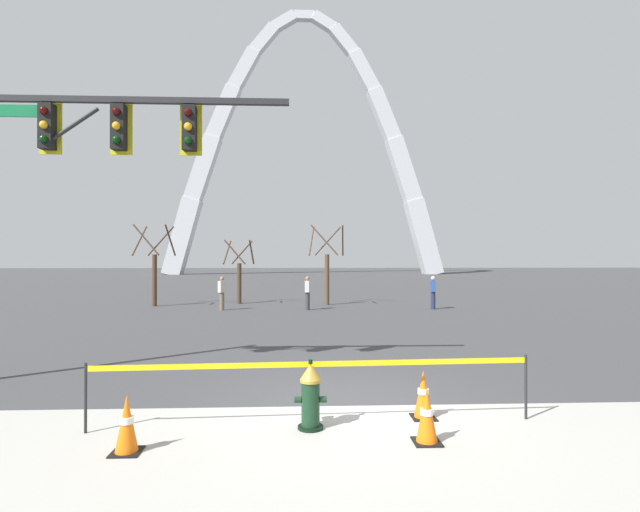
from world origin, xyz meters
The scene contains 14 objects.
ground_plane centered at (0.00, 0.00, 0.00)m, with size 240.00×240.00×0.00m, color #3D3D3F.
fire_hydrant centered at (-0.57, -1.15, 0.47)m, with size 0.46×0.48×0.99m.
caution_tape_barrier centered at (-0.50, -1.04, 0.69)m, with size 6.41×0.34×0.98m.
traffic_cone_by_hydrant centered at (1.15, -0.78, 0.36)m, with size 0.36×0.36×0.73m.
traffic_cone_mid_sidewalk centered at (-2.88, -1.90, 0.36)m, with size 0.36×0.36×0.73m.
traffic_cone_curb_edge centered at (0.94, -1.74, 0.36)m, with size 0.36×0.36×0.73m.
traffic_signal_gantry centered at (-5.39, 1.73, 4.27)m, with size 6.42×0.44×6.00m.
monument_arch centered at (0.00, 67.51, 18.31)m, with size 44.10×2.81×42.17m.
tree_far_left centered at (-8.16, 16.79, 1.85)m, with size 1.92×1.93×4.16m.
tree_left_mid centered at (-4.00, 18.00, 1.53)m, with size 1.60×1.61×3.44m.
tree_center_left centered at (0.71, 17.13, 1.86)m, with size 1.93×1.94×4.18m.
pedestrian_walking_left centered at (-4.39, 14.71, 0.82)m, with size 0.37×0.39×1.59m.
pedestrian_standing_center centered at (-0.35, 14.64, 0.82)m, with size 0.26×0.37×1.59m.
pedestrian_walking_right centered at (5.69, 14.70, 0.82)m, with size 0.24×0.36×1.59m.
Camera 1 is at (-0.73, -7.92, 2.42)m, focal length 26.73 mm.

